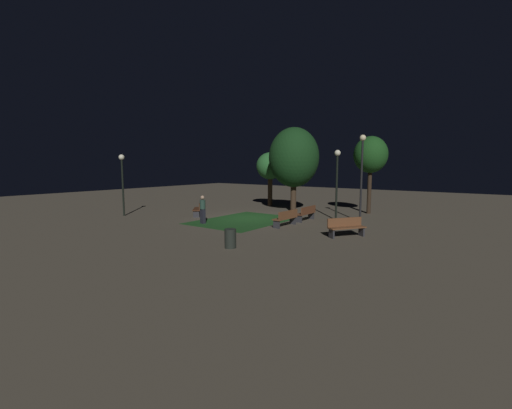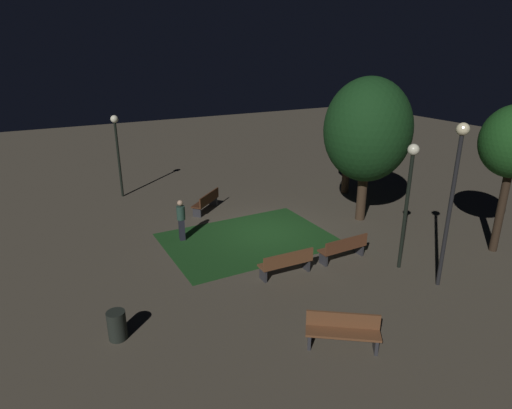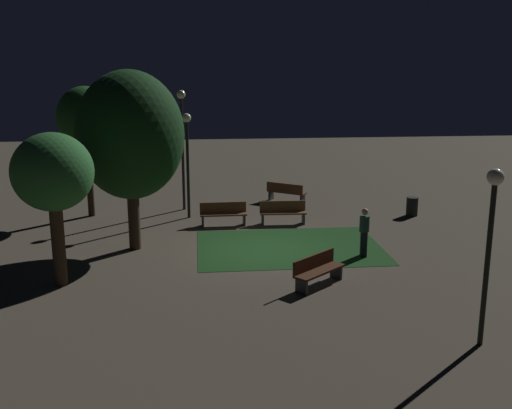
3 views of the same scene
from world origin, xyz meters
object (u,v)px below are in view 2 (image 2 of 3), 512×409
object	(u,v)px
lamp_post_near_wall	(409,185)
pedestrian	(181,219)
tree_back_right	(349,130)
tree_back_left	(367,131)
bench_path_side	(344,248)
trash_bin	(117,325)
lamp_post_path_center	(117,141)
lamp_post_plaza_west	(454,181)
bench_near_trees	(343,330)
bench_back_row	(286,262)
bench_by_lamp	(207,201)

from	to	relation	value
lamp_post_near_wall	pedestrian	world-z (taller)	lamp_post_near_wall
tree_back_right	pedestrian	world-z (taller)	tree_back_right
tree_back_left	bench_path_side	bearing A→B (deg)	-139.10
tree_back_right	lamp_post_near_wall	distance (m)	8.03
trash_bin	pedestrian	world-z (taller)	pedestrian
bench_path_side	lamp_post_path_center	xyz separation A→B (m)	(-5.24, 10.66, 2.29)
lamp_post_plaza_west	lamp_post_path_center	distance (m)	15.01
trash_bin	pedestrian	xyz separation A→B (m)	(3.45, 4.99, 0.46)
lamp_post_path_center	tree_back_right	bearing A→B (deg)	-25.21
bench_near_trees	lamp_post_plaza_west	world-z (taller)	lamp_post_plaza_west
bench_back_row	bench_path_side	xyz separation A→B (m)	(2.33, -0.00, 0.00)
bench_back_row	pedestrian	size ratio (longest dim) A/B	1.13
bench_by_lamp	pedestrian	distance (m)	3.16
bench_path_side	bench_near_trees	xyz separation A→B (m)	(-3.00, -3.65, 0.00)
tree_back_left	tree_back_right	distance (m)	3.71
tree_back_right	lamp_post_path_center	size ratio (longest dim) A/B	1.08
bench_back_row	tree_back_left	size ratio (longest dim) A/B	0.30
lamp_post_plaza_west	trash_bin	size ratio (longest dim) A/B	6.52
tree_back_right	lamp_post_plaza_west	xyz separation A→B (m)	(-3.34, -8.60, 0.19)
tree_back_right	pedestrian	size ratio (longest dim) A/B	2.69
bench_back_row	trash_bin	size ratio (longest dim) A/B	2.35
tree_back_left	lamp_post_path_center	distance (m)	11.59
lamp_post_path_center	lamp_post_near_wall	distance (m)	13.65
bench_path_side	lamp_post_path_center	world-z (taller)	lamp_post_path_center
bench_by_lamp	lamp_post_plaza_west	bearing A→B (deg)	-67.54
lamp_post_path_center	pedestrian	size ratio (longest dim) A/B	2.49
tree_back_left	bench_back_row	bearing A→B (deg)	-153.63
trash_bin	lamp_post_path_center	bearing A→B (deg)	77.30
tree_back_left	pedestrian	bearing A→B (deg)	167.91
trash_bin	lamp_post_plaza_west	bearing A→B (deg)	-12.17
bench_near_trees	bench_by_lamp	bearing A→B (deg)	86.38
lamp_post_plaza_west	lamp_post_near_wall	distance (m)	1.51
bench_back_row	bench_by_lamp	size ratio (longest dim) A/B	1.09
lamp_post_plaza_west	lamp_post_path_center	xyz separation A→B (m)	(-6.79, 13.37, -0.61)
bench_path_side	lamp_post_plaza_west	world-z (taller)	lamp_post_plaza_west
lamp_post_plaza_west	trash_bin	bearing A→B (deg)	167.83
bench_path_side	bench_by_lamp	world-z (taller)	same
bench_by_lamp	lamp_post_path_center	bearing A→B (deg)	126.26
bench_near_trees	pedestrian	size ratio (longest dim) A/B	1.08
bench_near_trees	tree_back_left	bearing A→B (deg)	46.08
tree_back_left	lamp_post_near_wall	xyz separation A→B (m)	(-1.78, -4.00, -0.94)
pedestrian	bench_near_trees	bearing A→B (deg)	-80.32
lamp_post_plaza_west	pedestrian	distance (m)	9.51
bench_back_row	lamp_post_plaza_west	bearing A→B (deg)	-34.97
bench_by_lamp	bench_near_trees	xyz separation A→B (m)	(-0.66, -10.36, 0.00)
bench_back_row	pedestrian	bearing A→B (deg)	115.22
bench_near_trees	pedestrian	bearing A→B (deg)	99.68
lamp_post_plaza_west	lamp_post_path_center	size ratio (longest dim) A/B	1.26
bench_back_row	lamp_post_near_wall	xyz separation A→B (m)	(3.66, -1.30, 2.41)
bench_path_side	lamp_post_near_wall	bearing A→B (deg)	-44.27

